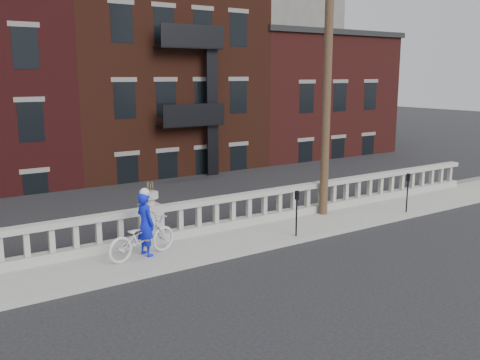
% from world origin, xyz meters
% --- Properties ---
extents(ground, '(120.00, 120.00, 0.00)m').
position_xyz_m(ground, '(0.00, 0.00, 0.00)').
color(ground, black).
rests_on(ground, ground).
extents(sidewalk, '(32.00, 2.20, 0.15)m').
position_xyz_m(sidewalk, '(0.00, 3.00, 0.07)').
color(sidewalk, gray).
rests_on(sidewalk, ground).
extents(balustrade, '(28.00, 0.34, 1.03)m').
position_xyz_m(balustrade, '(0.00, 3.95, 0.64)').
color(balustrade, gray).
rests_on(balustrade, sidewalk).
extents(planter_pedestal, '(0.55, 0.55, 1.76)m').
position_xyz_m(planter_pedestal, '(0.00, 3.95, 0.83)').
color(planter_pedestal, gray).
rests_on(planter_pedestal, sidewalk).
extents(lower_level, '(80.00, 44.00, 20.80)m').
position_xyz_m(lower_level, '(0.56, 23.04, 2.63)').
color(lower_level, '#605E59').
rests_on(lower_level, ground).
extents(utility_pole, '(1.60, 0.28, 10.00)m').
position_xyz_m(utility_pole, '(6.20, 3.60, 5.24)').
color(utility_pole, '#422D1E').
rests_on(utility_pole, sidewalk).
extents(parking_meter_c, '(0.10, 0.09, 1.36)m').
position_xyz_m(parking_meter_c, '(3.79, 2.15, 1.00)').
color(parking_meter_c, black).
rests_on(parking_meter_c, sidewalk).
extents(parking_meter_d, '(0.10, 0.09, 1.36)m').
position_xyz_m(parking_meter_d, '(8.73, 2.15, 1.00)').
color(parking_meter_d, black).
rests_on(parking_meter_d, sidewalk).
extents(bicycle, '(2.14, 1.12, 1.07)m').
position_xyz_m(bicycle, '(-0.71, 3.00, 0.68)').
color(bicycle, silver).
rests_on(bicycle, sidewalk).
extents(cyclist, '(0.52, 0.68, 1.70)m').
position_xyz_m(cyclist, '(-0.57, 3.06, 1.00)').
color(cyclist, '#0D19D1').
rests_on(cyclist, sidewalk).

